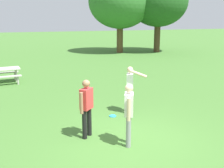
# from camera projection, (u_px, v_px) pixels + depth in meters

# --- Properties ---
(ground_plane) EXTENTS (120.00, 120.00, 0.00)m
(ground_plane) POSITION_uv_depth(u_px,v_px,m) (127.00, 140.00, 7.54)
(ground_plane) COLOR #447530
(person_thrower) EXTENTS (0.60, 0.79, 1.64)m
(person_thrower) POSITION_uv_depth(u_px,v_px,m) (130.00, 86.00, 9.53)
(person_thrower) COLOR #1E234C
(person_thrower) RESTS_ON ground
(person_catcher) EXTENTS (0.36, 0.56, 1.64)m
(person_catcher) POSITION_uv_depth(u_px,v_px,m) (129.00, 111.00, 7.08)
(person_catcher) COLOR gray
(person_catcher) RESTS_ON ground
(person_bystander) EXTENTS (0.46, 0.45, 1.64)m
(person_bystander) POSITION_uv_depth(u_px,v_px,m) (87.00, 105.00, 7.56)
(person_bystander) COLOR black
(person_bystander) RESTS_ON ground
(frisbee) EXTENTS (0.24, 0.24, 0.03)m
(frisbee) POSITION_uv_depth(u_px,v_px,m) (113.00, 116.00, 9.38)
(frisbee) COLOR #2D9EDB
(frisbee) RESTS_ON ground
(picnic_table_near) EXTENTS (1.83, 1.58, 0.77)m
(picnic_table_near) POSITION_uv_depth(u_px,v_px,m) (2.00, 72.00, 13.94)
(picnic_table_near) COLOR beige
(picnic_table_near) RESTS_ON ground
(tree_far_right) EXTENTS (5.80, 5.80, 7.14)m
(tree_far_right) POSITION_uv_depth(u_px,v_px,m) (120.00, 2.00, 25.34)
(tree_far_right) COLOR brown
(tree_far_right) RESTS_ON ground
(tree_slender_mid) EXTENTS (5.43, 5.43, 7.00)m
(tree_slender_mid) POSITION_uv_depth(u_px,v_px,m) (158.00, 2.00, 25.67)
(tree_slender_mid) COLOR #4C3823
(tree_slender_mid) RESTS_ON ground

